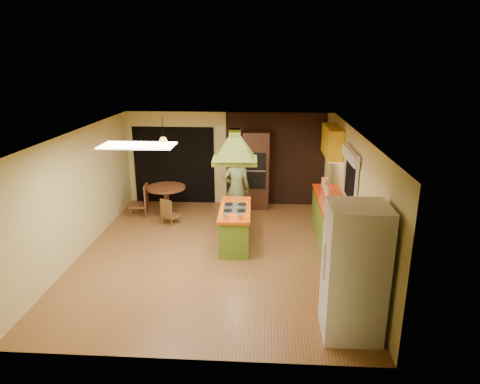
# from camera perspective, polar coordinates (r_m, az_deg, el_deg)

# --- Properties ---
(ground) EXTENTS (6.50, 6.50, 0.00)m
(ground) POSITION_cam_1_polar(r_m,az_deg,el_deg) (8.92, -3.27, -8.18)
(ground) COLOR #965F31
(ground) RESTS_ON ground
(room_walls) EXTENTS (5.50, 6.50, 6.50)m
(room_walls) POSITION_cam_1_polar(r_m,az_deg,el_deg) (8.46, -3.42, -0.52)
(room_walls) COLOR beige
(room_walls) RESTS_ON ground
(ceiling_plane) EXTENTS (6.50, 6.50, 0.00)m
(ceiling_plane) POSITION_cam_1_polar(r_m,az_deg,el_deg) (8.16, -3.58, 7.86)
(ceiling_plane) COLOR silver
(ceiling_plane) RESTS_ON room_walls
(brick_panel) EXTENTS (2.64, 0.03, 2.50)m
(brick_panel) POSITION_cam_1_polar(r_m,az_deg,el_deg) (11.51, 4.73, 4.33)
(brick_panel) COLOR #381E14
(brick_panel) RESTS_ON ground
(nook_opening) EXTENTS (2.20, 0.03, 2.10)m
(nook_opening) POSITION_cam_1_polar(r_m,az_deg,el_deg) (11.82, -8.77, 3.54)
(nook_opening) COLOR black
(nook_opening) RESTS_ON ground
(right_counter) EXTENTS (0.62, 3.05, 0.92)m
(right_counter) POSITION_cam_1_polar(r_m,az_deg,el_deg) (9.34, 12.26, -4.26)
(right_counter) COLOR olive
(right_counter) RESTS_ON ground
(upper_cabinets) EXTENTS (0.34, 1.40, 0.70)m
(upper_cabinets) POSITION_cam_1_polar(r_m,az_deg,el_deg) (10.47, 12.20, 6.60)
(upper_cabinets) COLOR yellow
(upper_cabinets) RESTS_ON room_walls
(window_right) EXTENTS (0.12, 1.35, 1.06)m
(window_right) POSITION_cam_1_polar(r_m,az_deg,el_deg) (8.80, 14.58, 3.19)
(window_right) COLOR black
(window_right) RESTS_ON room_walls
(fluor_panel) EXTENTS (1.20, 0.60, 0.03)m
(fluor_panel) POSITION_cam_1_polar(r_m,az_deg,el_deg) (7.23, -13.49, 6.05)
(fluor_panel) COLOR white
(fluor_panel) RESTS_ON ceiling_plane
(kitchen_island) EXTENTS (0.70, 1.64, 0.83)m
(kitchen_island) POSITION_cam_1_polar(r_m,az_deg,el_deg) (9.18, -0.66, -4.55)
(kitchen_island) COLOR olive
(kitchen_island) RESTS_ON ground
(range_hood) EXTENTS (0.93, 0.69, 0.78)m
(range_hood) POSITION_cam_1_polar(r_m,az_deg,el_deg) (8.66, -0.71, 6.81)
(range_hood) COLOR #58681A
(range_hood) RESTS_ON ceiling_plane
(man) EXTENTS (0.72, 0.54, 1.78)m
(man) POSITION_cam_1_polar(r_m,az_deg,el_deg) (10.11, -0.47, 0.41)
(man) COLOR #525D31
(man) RESTS_ON ground
(refrigerator) EXTENTS (0.82, 0.77, 1.98)m
(refrigerator) POSITION_cam_1_polar(r_m,az_deg,el_deg) (6.30, 14.97, -10.25)
(refrigerator) COLOR white
(refrigerator) RESTS_ON ground
(wall_oven) EXTENTS (0.70, 0.62, 2.06)m
(wall_oven) POSITION_cam_1_polar(r_m,az_deg,el_deg) (11.29, 2.11, 2.96)
(wall_oven) COLOR #492717
(wall_oven) RESTS_ON ground
(dining_table) EXTENTS (0.98, 0.98, 0.74)m
(dining_table) POSITION_cam_1_polar(r_m,az_deg,el_deg) (11.04, -9.81, -0.39)
(dining_table) COLOR brown
(dining_table) RESTS_ON ground
(chair_left) EXTENTS (0.49, 0.49, 0.81)m
(chair_left) POSITION_cam_1_polar(r_m,az_deg,el_deg) (11.17, -13.39, -1.01)
(chair_left) COLOR brown
(chair_left) RESTS_ON ground
(chair_near) EXTENTS (0.49, 0.49, 0.65)m
(chair_near) POSITION_cam_1_polar(r_m,az_deg,el_deg) (10.45, -9.21, -2.51)
(chair_near) COLOR brown
(chair_near) RESTS_ON ground
(pendant_lamp) EXTENTS (0.31, 0.31, 0.19)m
(pendant_lamp) POSITION_cam_1_polar(r_m,az_deg,el_deg) (10.71, -10.19, 6.67)
(pendant_lamp) COLOR #FF9E3F
(pendant_lamp) RESTS_ON ceiling_plane
(canister_large) EXTENTS (0.20, 0.20, 0.23)m
(canister_large) POSITION_cam_1_polar(r_m,az_deg,el_deg) (10.32, 11.21, 1.26)
(canister_large) COLOR beige
(canister_large) RESTS_ON right_counter
(canister_medium) EXTENTS (0.18, 0.18, 0.20)m
(canister_medium) POSITION_cam_1_polar(r_m,az_deg,el_deg) (9.75, 11.65, 0.17)
(canister_medium) COLOR #FFE5CD
(canister_medium) RESTS_ON right_counter
(canister_small) EXTENTS (0.13, 0.13, 0.17)m
(canister_small) POSITION_cam_1_polar(r_m,az_deg,el_deg) (9.99, 11.46, 0.53)
(canister_small) COLOR beige
(canister_small) RESTS_ON right_counter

